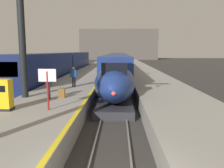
# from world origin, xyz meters

# --- Properties ---
(platform_left) EXTENTS (4.80, 110.00, 1.05)m
(platform_left) POSITION_xyz_m (-4.05, 24.75, 0.53)
(platform_left) COLOR gray
(platform_left) RESTS_ON ground
(platform_right) EXTENTS (4.80, 110.00, 1.05)m
(platform_right) POSITION_xyz_m (4.05, 24.75, 0.53)
(platform_right) COLOR gray
(platform_right) RESTS_ON ground
(platform_left_safety_stripe) EXTENTS (0.20, 107.80, 0.01)m
(platform_left_safety_stripe) POSITION_xyz_m (-1.77, 24.75, 1.05)
(platform_left_safety_stripe) COLOR yellow
(platform_left_safety_stripe) RESTS_ON platform_left
(rail_main_left) EXTENTS (0.08, 110.00, 0.12)m
(rail_main_left) POSITION_xyz_m (-0.75, 27.50, 0.06)
(rail_main_left) COLOR slate
(rail_main_left) RESTS_ON ground
(rail_main_right) EXTENTS (0.08, 110.00, 0.12)m
(rail_main_right) POSITION_xyz_m (0.75, 27.50, 0.06)
(rail_main_right) COLOR slate
(rail_main_right) RESTS_ON ground
(rail_secondary_left) EXTENTS (0.08, 110.00, 0.12)m
(rail_secondary_left) POSITION_xyz_m (-8.85, 27.50, 0.06)
(rail_secondary_left) COLOR slate
(rail_secondary_left) RESTS_ON ground
(rail_secondary_right) EXTENTS (0.08, 110.00, 0.12)m
(rail_secondary_right) POSITION_xyz_m (-7.35, 27.50, 0.06)
(rail_secondary_right) COLOR slate
(rail_secondary_right) RESTS_ON ground
(highspeed_train_main) EXTENTS (2.92, 56.53, 3.60)m
(highspeed_train_main) POSITION_xyz_m (0.00, 35.09, 1.96)
(highspeed_train_main) COLOR navy
(highspeed_train_main) RESTS_ON ground
(regional_train_adjacent) EXTENTS (2.85, 36.60, 3.80)m
(regional_train_adjacent) POSITION_xyz_m (-8.10, 29.13, 2.13)
(regional_train_adjacent) COLOR #141E4C
(regional_train_adjacent) RESTS_ON ground
(station_column_mid) EXTENTS (4.00, 0.68, 9.11)m
(station_column_mid) POSITION_xyz_m (-5.90, 9.48, 6.54)
(station_column_mid) COLOR black
(station_column_mid) RESTS_ON platform_left
(passenger_near_edge) EXTENTS (0.42, 0.44, 1.69)m
(passenger_near_edge) POSITION_xyz_m (-4.15, 8.94, 2.04)
(passenger_near_edge) COLOR #23232D
(passenger_near_edge) RESTS_ON platform_left
(passenger_mid_platform) EXTENTS (0.57, 0.26, 1.69)m
(passenger_mid_platform) POSITION_xyz_m (-3.53, 13.92, 2.04)
(passenger_mid_platform) COLOR #23232D
(passenger_mid_platform) RESTS_ON platform_left
(rolling_suitcase) EXTENTS (0.40, 0.22, 0.98)m
(rolling_suitcase) POSITION_xyz_m (-3.42, 9.34, 1.35)
(rolling_suitcase) COLOR brown
(rolling_suitcase) RESTS_ON platform_left
(ticket_machine_yellow) EXTENTS (0.76, 0.62, 1.60)m
(ticket_machine_yellow) POSITION_xyz_m (-5.55, 6.11, 1.79)
(ticket_machine_yellow) COLOR yellow
(ticket_machine_yellow) RESTS_ON platform_left
(departure_info_board) EXTENTS (0.90, 0.10, 2.12)m
(departure_info_board) POSITION_xyz_m (-3.33, 6.20, 2.56)
(departure_info_board) COLOR maroon
(departure_info_board) RESTS_ON platform_left
(terminus_back_wall) EXTENTS (36.00, 2.00, 14.00)m
(terminus_back_wall) POSITION_xyz_m (0.00, 102.00, 7.00)
(terminus_back_wall) COLOR #4C4742
(terminus_back_wall) RESTS_ON ground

